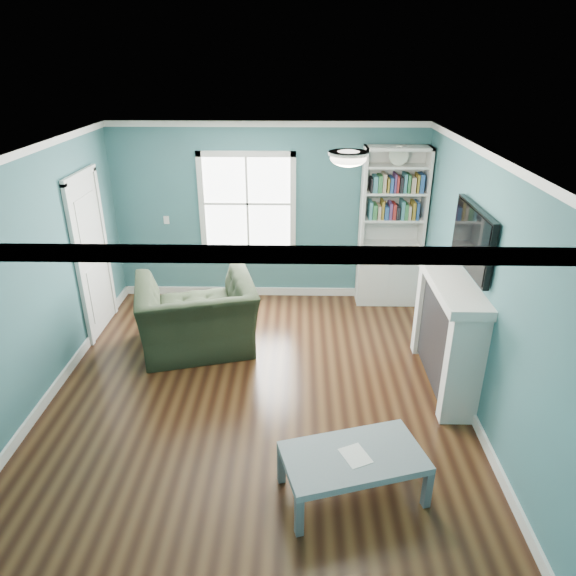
{
  "coord_description": "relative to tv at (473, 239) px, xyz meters",
  "views": [
    {
      "loc": [
        0.44,
        -4.74,
        3.42
      ],
      "look_at": [
        0.33,
        0.4,
        1.07
      ],
      "focal_mm": 32.0,
      "sensor_mm": 36.0,
      "label": 1
    }
  ],
  "objects": [
    {
      "name": "ceiling_fixture",
      "position": [
        -1.3,
        -0.1,
        0.82
      ],
      "size": [
        0.38,
        0.38,
        0.15
      ],
      "color": "white",
      "rests_on": "room_walls"
    },
    {
      "name": "light_switch",
      "position": [
        -3.7,
        2.28,
        -0.52
      ],
      "size": [
        0.08,
        0.01,
        0.12
      ],
      "primitive_type": "cube",
      "color": "white",
      "rests_on": "room_walls"
    },
    {
      "name": "window",
      "position": [
        -2.5,
        2.29,
        -0.27
      ],
      "size": [
        1.4,
        0.06,
        1.5
      ],
      "color": "white",
      "rests_on": "room_walls"
    },
    {
      "name": "fireplace",
      "position": [
        -0.12,
        0.0,
        -1.09
      ],
      "size": [
        0.44,
        1.58,
        1.3
      ],
      "color": "black",
      "rests_on": "ground"
    },
    {
      "name": "door",
      "position": [
        -4.42,
        1.2,
        -0.65
      ],
      "size": [
        0.12,
        0.98,
        2.17
      ],
      "color": "silver",
      "rests_on": "ground"
    },
    {
      "name": "coffee_table",
      "position": [
        -1.29,
        -1.66,
        -1.36
      ],
      "size": [
        1.28,
        0.92,
        0.42
      ],
      "rotation": [
        0.0,
        0.0,
        0.28
      ],
      "color": "#515961",
      "rests_on": "ground"
    },
    {
      "name": "tv",
      "position": [
        0.0,
        0.0,
        0.0
      ],
      "size": [
        0.06,
        1.1,
        0.65
      ],
      "primitive_type": "cube",
      "color": "black",
      "rests_on": "fireplace"
    },
    {
      "name": "room_walls",
      "position": [
        -2.2,
        -0.2,
        -0.14
      ],
      "size": [
        5.0,
        5.0,
        5.0
      ],
      "color": "#3B666E",
      "rests_on": "ground"
    },
    {
      "name": "paper_sheet",
      "position": [
        -1.27,
        -1.68,
        -1.3
      ],
      "size": [
        0.28,
        0.31,
        0.0
      ],
      "primitive_type": "cube",
      "rotation": [
        0.0,
        0.0,
        0.43
      ],
      "color": "white",
      "rests_on": "coffee_table"
    },
    {
      "name": "recliner",
      "position": [
        -3.01,
        0.69,
        -1.11
      ],
      "size": [
        1.59,
        1.24,
        1.22
      ],
      "primitive_type": "imported",
      "rotation": [
        0.0,
        0.0,
        -2.88
      ],
      "color": "black",
      "rests_on": "ground"
    },
    {
      "name": "trim",
      "position": [
        -2.2,
        -0.2,
        -0.49
      ],
      "size": [
        4.5,
        5.0,
        2.6
      ],
      "color": "white",
      "rests_on": "ground"
    },
    {
      "name": "floor",
      "position": [
        -2.2,
        -0.2,
        -1.72
      ],
      "size": [
        5.0,
        5.0,
        0.0
      ],
      "primitive_type": "plane",
      "color": "black",
      "rests_on": "ground"
    },
    {
      "name": "bookshelf",
      "position": [
        -0.43,
        2.1,
        -0.8
      ],
      "size": [
        0.9,
        0.35,
        2.31
      ],
      "color": "silver",
      "rests_on": "ground"
    }
  ]
}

